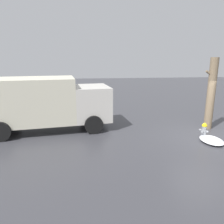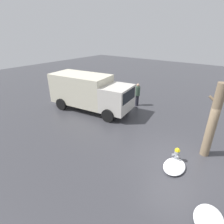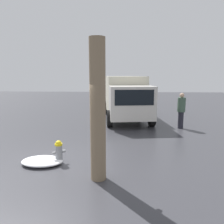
# 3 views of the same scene
# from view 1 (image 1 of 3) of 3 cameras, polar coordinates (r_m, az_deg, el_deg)

# --- Properties ---
(ground_plane) EXTENTS (60.00, 60.00, 0.00)m
(ground_plane) POSITION_cam_1_polar(r_m,az_deg,el_deg) (10.99, 22.70, -6.32)
(ground_plane) COLOR #38383D
(fire_hydrant) EXTENTS (0.36, 0.39, 0.74)m
(fire_hydrant) POSITION_cam_1_polar(r_m,az_deg,el_deg) (10.87, 22.88, -4.46)
(fire_hydrant) COLOR gray
(fire_hydrant) RESTS_ON ground_plane
(tree_trunk) EXTENTS (0.61, 0.40, 3.64)m
(tree_trunk) POSITION_cam_1_polar(r_m,az_deg,el_deg) (12.17, 24.44, 4.33)
(tree_trunk) COLOR #7F6B51
(tree_trunk) RESTS_ON ground_plane
(delivery_truck) EXTENTS (6.52, 3.24, 2.66)m
(delivery_truck) POSITION_cam_1_polar(r_m,az_deg,el_deg) (11.43, -17.32, 2.55)
(delivery_truck) COLOR beige
(delivery_truck) RESTS_ON ground_plane
(pedestrian) EXTENTS (0.40, 0.40, 1.84)m
(pedestrian) POSITION_cam_1_polar(r_m,az_deg,el_deg) (14.14, -4.82, 3.35)
(pedestrian) COLOR #23232D
(pedestrian) RESTS_ON ground_plane
(snow_pile_curbside) EXTENTS (0.90, 1.28, 0.19)m
(snow_pile_curbside) POSITION_cam_1_polar(r_m,az_deg,el_deg) (10.61, 24.55, -6.70)
(snow_pile_curbside) COLOR white
(snow_pile_curbside) RESTS_ON ground_plane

